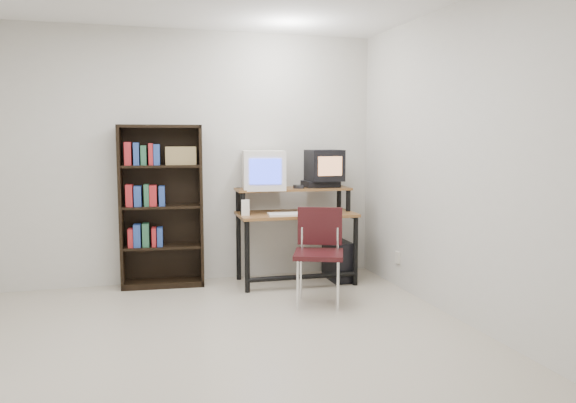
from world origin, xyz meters
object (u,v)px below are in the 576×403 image
object	(u,v)px
computer_desk	(295,217)
crt_monitor	(263,170)
crt_tv	(324,165)
pc_tower	(338,260)
school_chair	(319,245)
bookshelf	(162,204)

from	to	relation	value
computer_desk	crt_monitor	distance (m)	0.59
crt_tv	pc_tower	bearing A→B (deg)	-45.67
school_chair	crt_tv	bearing A→B (deg)	89.48
crt_monitor	bookshelf	world-z (taller)	bookshelf
crt_monitor	school_chair	bearing A→B (deg)	-62.96
computer_desk	bookshelf	size ratio (longest dim) A/B	0.75
pc_tower	bookshelf	size ratio (longest dim) A/B	0.28
crt_monitor	crt_tv	world-z (taller)	crt_tv
crt_tv	school_chair	bearing A→B (deg)	-112.92
school_chair	crt_monitor	bearing A→B (deg)	130.65
school_chair	computer_desk	bearing A→B (deg)	111.20
school_chair	bookshelf	xyz separation A→B (m)	(-1.33, 1.01, 0.31)
crt_monitor	crt_tv	xyz separation A→B (m)	(0.66, -0.03, 0.04)
crt_monitor	pc_tower	xyz separation A→B (m)	(0.77, -0.14, -0.96)
computer_desk	school_chair	xyz separation A→B (m)	(-0.01, -0.77, -0.15)
school_chair	bookshelf	size ratio (longest dim) A/B	0.53
crt_monitor	pc_tower	distance (m)	1.24
computer_desk	crt_tv	distance (m)	0.64
crt_tv	school_chair	distance (m)	1.15
computer_desk	school_chair	distance (m)	0.79
crt_monitor	pc_tower	bearing A→B (deg)	-2.24
crt_monitor	bookshelf	bearing A→B (deg)	-178.36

